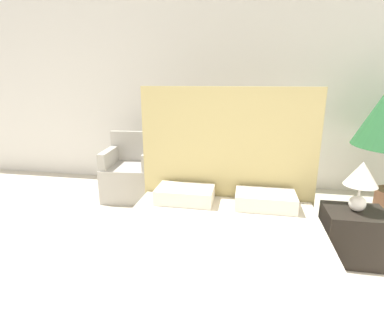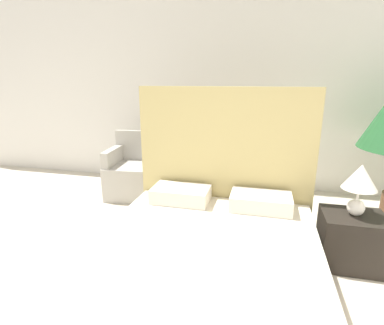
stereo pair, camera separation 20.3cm
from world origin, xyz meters
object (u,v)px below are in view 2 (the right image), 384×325
armchair_near_window_right (205,181)px  nightstand (351,240)px  bed (203,268)px  table_lamp (360,182)px  armchair_near_window_left (134,175)px

armchair_near_window_right → nightstand: armchair_near_window_right is taller
bed → table_lamp: 1.48m
nightstand → armchair_near_window_right: bearing=144.8°
armchair_near_window_right → table_lamp: 1.90m
table_lamp → bed: bearing=-146.4°
bed → armchair_near_window_left: 2.28m
nightstand → armchair_near_window_left: bearing=157.2°
table_lamp → armchair_near_window_right: bearing=145.0°
armchair_near_window_left → armchair_near_window_right: bearing=-5.3°
nightstand → table_lamp: 0.54m
armchair_near_window_left → nightstand: (2.53, -1.07, -0.06)m
bed → armchair_near_window_left: size_ratio=2.53×
armchair_near_window_right → table_lamp: bearing=-27.3°
armchair_near_window_left → armchair_near_window_right: (1.02, -0.00, 0.00)m
bed → nightstand: bed is taller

